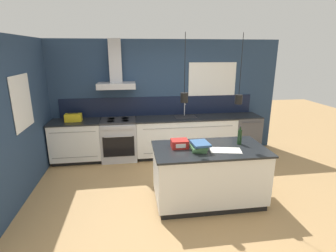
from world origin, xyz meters
name	(u,v)px	position (x,y,z in m)	size (l,w,h in m)	color
ground_plane	(172,194)	(0.00, 0.00, 0.00)	(16.00, 16.00, 0.00)	tan
wall_back	(156,96)	(-0.06, 2.00, 1.35)	(5.60, 2.37, 2.60)	navy
wall_left	(25,115)	(-2.43, 0.70, 1.30)	(0.08, 3.80, 2.60)	navy
counter_run_left	(77,141)	(-1.84, 1.69, 0.46)	(1.07, 0.64, 0.91)	black
counter_run_sink	(186,136)	(0.58, 1.69, 0.46)	(2.27, 0.64, 1.23)	black
oven_range	(119,139)	(-0.93, 1.69, 0.46)	(0.76, 0.66, 0.91)	#B5B5BA
dishwasher	(244,134)	(2.00, 1.69, 0.46)	(0.59, 0.65, 0.91)	#4C4C51
kitchen_island	(209,174)	(0.54, -0.26, 0.46)	(1.74, 0.95, 0.91)	black
bottle_on_island	(240,137)	(1.06, -0.16, 1.03)	(0.07, 0.07, 0.30)	#193319
book_stack	(199,146)	(0.35, -0.35, 0.98)	(0.28, 0.33, 0.13)	#4C7F4C
red_supply_box	(180,144)	(0.08, -0.18, 0.97)	(0.26, 0.21, 0.13)	red
paper_pile	(226,150)	(0.74, -0.40, 0.91)	(0.50, 0.33, 0.01)	silver
yellow_toolbox	(73,118)	(-1.86, 1.69, 0.99)	(0.34, 0.18, 0.19)	gold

